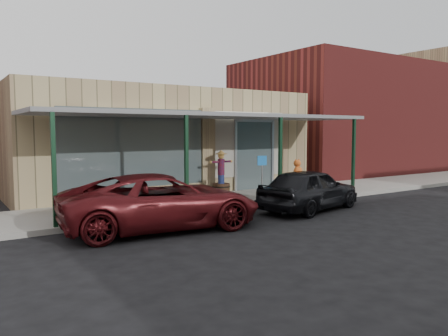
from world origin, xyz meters
TOP-DOWN VIEW (x-y plane):
  - ground at (0.00, 0.00)m, footprint 120.00×120.00m
  - sidewalk at (0.00, 3.60)m, footprint 40.00×3.20m
  - storefront at (-0.00, 8.16)m, footprint 12.00×6.25m
  - awning at (0.00, 3.56)m, footprint 12.00×3.00m
  - block_buildings_near at (2.01, 9.20)m, footprint 61.00×8.00m
  - barrel_scarecrow at (0.92, 4.45)m, footprint 1.02×0.72m
  - barrel_pumpkin at (-2.98, 3.08)m, footprint 0.74×0.74m
  - handicap_sign at (1.22, 2.40)m, footprint 0.31×0.12m
  - parked_sedan at (1.99, 0.93)m, footprint 4.25×2.45m
  - car_maroon at (-3.10, 1.10)m, footprint 5.41×2.98m

SIDE VIEW (x-z plane):
  - ground at x=0.00m, z-range 0.00..0.00m
  - sidewalk at x=0.00m, z-range 0.00..0.15m
  - barrel_pumpkin at x=-2.98m, z-range 0.05..0.72m
  - parked_sedan at x=1.99m, z-range -0.12..1.48m
  - barrel_scarecrow at x=0.92m, z-range -0.12..1.55m
  - car_maroon at x=-3.10m, z-range 0.00..1.44m
  - handicap_sign at x=1.22m, z-range 0.37..1.92m
  - storefront at x=0.00m, z-range -0.01..4.19m
  - awning at x=0.00m, z-range 1.49..4.53m
  - block_buildings_near at x=2.01m, z-range -0.23..7.77m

